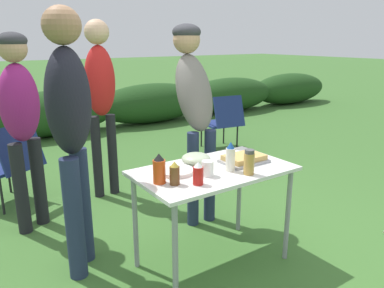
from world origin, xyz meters
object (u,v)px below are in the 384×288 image
at_px(ketchup_bottle, 198,174).
at_px(standing_person_in_olive_jacket, 21,111).
at_px(plate_stack, 176,171).
at_px(camp_chair_green_behind_table, 9,160).
at_px(food_tray, 244,159).
at_px(standing_person_in_gray_fleece, 194,96).
at_px(standing_person_in_navy_coat, 101,90).
at_px(folding_table, 214,179).
at_px(camp_chair_near_hedge, 223,120).
at_px(mayo_bottle, 230,157).
at_px(standing_person_with_beanie, 70,120).
at_px(mixing_bowl, 196,159).
at_px(paper_cup_stack, 208,168).
at_px(hot_sauce_bottle, 159,169).
at_px(spice_jar, 249,162).

bearing_deg(ketchup_bottle, standing_person_in_olive_jacket, 115.61).
relative_size(plate_stack, camp_chair_green_behind_table, 0.29).
bearing_deg(food_tray, ketchup_bottle, -162.95).
bearing_deg(food_tray, standing_person_in_gray_fleece, 86.16).
height_order(standing_person_in_olive_jacket, standing_person_in_navy_coat, standing_person_in_navy_coat).
distance_m(folding_table, camp_chair_green_behind_table, 2.20).
xyz_separation_m(camp_chair_green_behind_table, camp_chair_near_hedge, (2.95, 0.33, 0.00)).
bearing_deg(ketchup_bottle, food_tray, 17.05).
distance_m(mayo_bottle, standing_person_with_beanie, 1.09).
xyz_separation_m(plate_stack, mayo_bottle, (0.33, -0.17, 0.08)).
height_order(folding_table, mixing_bowl, mixing_bowl).
bearing_deg(paper_cup_stack, mayo_bottle, -3.13).
bearing_deg(standing_person_in_navy_coat, camp_chair_green_behind_table, 163.53).
height_order(standing_person_in_gray_fleece, standing_person_with_beanie, standing_person_with_beanie).
height_order(plate_stack, standing_person_in_gray_fleece, standing_person_in_gray_fleece).
xyz_separation_m(food_tray, plate_stack, (-0.53, 0.09, -0.01)).
bearing_deg(paper_cup_stack, standing_person_with_beanie, 140.87).
bearing_deg(standing_person_in_olive_jacket, mixing_bowl, -81.55).
bearing_deg(standing_person_in_olive_jacket, paper_cup_stack, -88.64).
height_order(food_tray, standing_person_with_beanie, standing_person_with_beanie).
height_order(hot_sauce_bottle, standing_person_in_gray_fleece, standing_person_in_gray_fleece).
height_order(mayo_bottle, camp_chair_near_hedge, mayo_bottle).
height_order(paper_cup_stack, standing_person_in_olive_jacket, standing_person_in_olive_jacket).
height_order(mixing_bowl, camp_chair_near_hedge, camp_chair_near_hedge).
xyz_separation_m(folding_table, camp_chair_green_behind_table, (-1.03, 1.93, -0.20)).
bearing_deg(spice_jar, plate_stack, 142.99).
bearing_deg(camp_chair_near_hedge, mayo_bottle, -119.30).
xyz_separation_m(paper_cup_stack, standing_person_in_olive_jacket, (-0.86, 1.41, 0.26)).
relative_size(plate_stack, mixing_bowl, 1.16).
bearing_deg(standing_person_in_gray_fleece, folding_table, -110.41).
bearing_deg(mayo_bottle, plate_stack, 152.52).
bearing_deg(plate_stack, camp_chair_near_hedge, 45.06).
distance_m(food_tray, standing_person_with_beanie, 1.25).
distance_m(ketchup_bottle, standing_person_in_gray_fleece, 1.10).
relative_size(folding_table, camp_chair_green_behind_table, 1.32).
distance_m(mixing_bowl, camp_chair_green_behind_table, 2.06).
bearing_deg(standing_person_in_gray_fleece, camp_chair_green_behind_table, 141.66).
bearing_deg(camp_chair_green_behind_table, folding_table, -91.63).
bearing_deg(standing_person_in_gray_fleece, paper_cup_stack, -114.98).
relative_size(mixing_bowl, spice_jar, 1.23).
distance_m(standing_person_in_navy_coat, standing_person_with_beanie, 1.34).
bearing_deg(mixing_bowl, standing_person_in_gray_fleece, 56.73).
height_order(standing_person_in_olive_jacket, camp_chair_near_hedge, standing_person_in_olive_jacket).
xyz_separation_m(mixing_bowl, hot_sauce_bottle, (-0.40, -0.17, 0.05)).
xyz_separation_m(plate_stack, standing_person_in_olive_jacket, (-0.71, 1.25, 0.29)).
bearing_deg(ketchup_bottle, hot_sauce_bottle, 140.46).
xyz_separation_m(spice_jar, standing_person_in_navy_coat, (-0.29, 1.87, 0.30)).
distance_m(plate_stack, ketchup_bottle, 0.26).
distance_m(food_tray, plate_stack, 0.54).
xyz_separation_m(folding_table, standing_person_in_navy_coat, (-0.16, 1.65, 0.46)).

